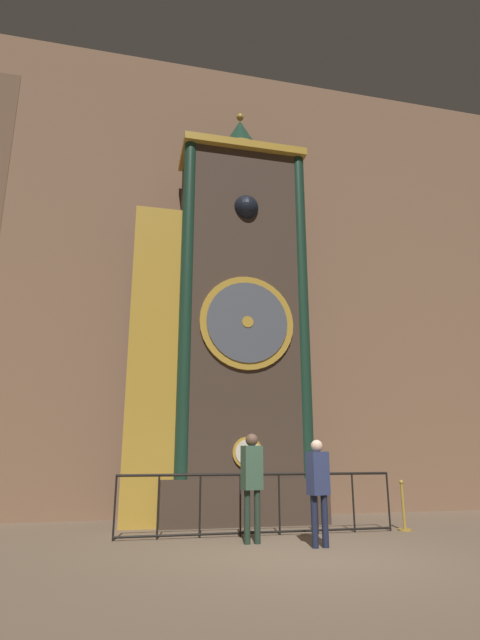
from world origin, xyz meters
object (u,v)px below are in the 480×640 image
(stanchion_post, at_px, (404,514))
(visitor_near, at_px, (252,476))
(visitor_far, at_px, (318,482))
(clock_tower, at_px, (225,325))

(stanchion_post, bearing_deg, visitor_near, -166.52)
(visitor_far, xyz_separation_m, stanchion_post, (2.36, 1.41, -0.72))
(visitor_near, xyz_separation_m, visitor_far, (0.99, -0.61, -0.08))
(visitor_near, relative_size, stanchion_post, 1.89)
(visitor_near, height_order, visitor_far, visitor_near)
(clock_tower, height_order, visitor_near, clock_tower)
(visitor_near, distance_m, stanchion_post, 3.54)
(visitor_far, bearing_deg, stanchion_post, 13.83)
(visitor_near, distance_m, visitor_far, 1.17)
(visitor_near, bearing_deg, stanchion_post, 1.56)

